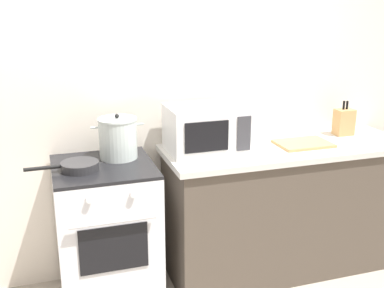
{
  "coord_description": "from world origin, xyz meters",
  "views": [
    {
      "loc": [
        -0.67,
        -2.14,
        1.88
      ],
      "look_at": [
        0.21,
        0.6,
        1.0
      ],
      "focal_mm": 44.91,
      "sensor_mm": 36.0,
      "label": 1
    }
  ],
  "objects_px": {
    "microwave": "(206,129)",
    "stock_pot": "(118,138)",
    "cutting_board": "(303,144)",
    "knife_block": "(344,122)",
    "stove": "(107,234)",
    "frying_pan": "(78,166)"
  },
  "relations": [
    {
      "from": "cutting_board",
      "to": "knife_block",
      "type": "height_order",
      "value": "knife_block"
    },
    {
      "from": "microwave",
      "to": "stock_pot",
      "type": "bearing_deg",
      "value": 176.8
    },
    {
      "from": "microwave",
      "to": "cutting_board",
      "type": "height_order",
      "value": "microwave"
    },
    {
      "from": "cutting_board",
      "to": "microwave",
      "type": "bearing_deg",
      "value": 173.39
    },
    {
      "from": "frying_pan",
      "to": "microwave",
      "type": "distance_m",
      "value": 0.85
    },
    {
      "from": "stove",
      "to": "cutting_board",
      "type": "relative_size",
      "value": 2.56
    },
    {
      "from": "frying_pan",
      "to": "knife_block",
      "type": "bearing_deg",
      "value": 5.66
    },
    {
      "from": "cutting_board",
      "to": "knife_block",
      "type": "xyz_separation_m",
      "value": [
        0.41,
        0.14,
        0.09
      ]
    },
    {
      "from": "stock_pot",
      "to": "microwave",
      "type": "distance_m",
      "value": 0.57
    },
    {
      "from": "stove",
      "to": "microwave",
      "type": "height_order",
      "value": "microwave"
    },
    {
      "from": "stock_pot",
      "to": "knife_block",
      "type": "height_order",
      "value": "stock_pot"
    },
    {
      "from": "stock_pot",
      "to": "frying_pan",
      "type": "bearing_deg",
      "value": -148.56
    },
    {
      "from": "stove",
      "to": "microwave",
      "type": "relative_size",
      "value": 1.84
    },
    {
      "from": "microwave",
      "to": "knife_block",
      "type": "height_order",
      "value": "microwave"
    },
    {
      "from": "frying_pan",
      "to": "knife_block",
      "type": "distance_m",
      "value": 1.92
    },
    {
      "from": "frying_pan",
      "to": "cutting_board",
      "type": "xyz_separation_m",
      "value": [
        1.5,
        0.05,
        -0.02
      ]
    },
    {
      "from": "frying_pan",
      "to": "microwave",
      "type": "relative_size",
      "value": 0.84
    },
    {
      "from": "stock_pot",
      "to": "cutting_board",
      "type": "xyz_separation_m",
      "value": [
        1.24,
        -0.11,
        -0.12
      ]
    },
    {
      "from": "stock_pot",
      "to": "microwave",
      "type": "height_order",
      "value": "microwave"
    },
    {
      "from": "knife_block",
      "to": "frying_pan",
      "type": "bearing_deg",
      "value": -174.34
    },
    {
      "from": "cutting_board",
      "to": "stock_pot",
      "type": "bearing_deg",
      "value": 174.95
    },
    {
      "from": "microwave",
      "to": "knife_block",
      "type": "distance_m",
      "value": 1.09
    }
  ]
}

